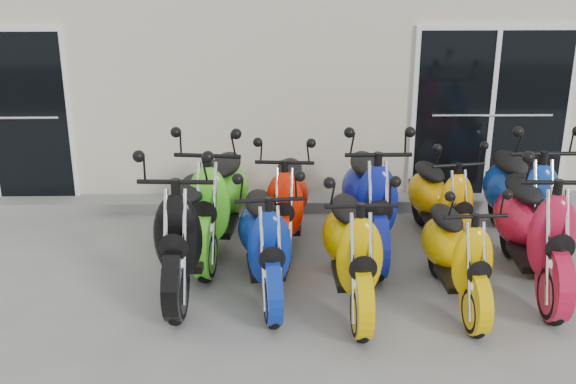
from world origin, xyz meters
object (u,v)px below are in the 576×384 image
(scooter_front_blue, at_px, (264,226))
(scooter_back_green, at_px, (218,185))
(scooter_back_blue, at_px, (370,184))
(scooter_front_red, at_px, (536,213))
(scooter_front_black, at_px, (187,212))
(scooter_front_orange_a, at_px, (352,233))
(scooter_front_orange_b, at_px, (458,240))
(scooter_back_extra, at_px, (523,183))
(scooter_back_yellow, at_px, (441,189))
(scooter_back_red, at_px, (287,188))

(scooter_front_blue, bearing_deg, scooter_back_green, 110.96)
(scooter_back_blue, bearing_deg, scooter_front_red, -30.93)
(scooter_front_black, xyz_separation_m, scooter_back_blue, (1.91, 0.81, -0.01))
(scooter_front_orange_a, xyz_separation_m, scooter_back_green, (-1.34, 1.21, 0.06))
(scooter_front_blue, xyz_separation_m, scooter_front_red, (2.66, 0.09, 0.08))
(scooter_front_orange_b, bearing_deg, scooter_front_blue, 168.75)
(scooter_back_extra, bearing_deg, scooter_back_blue, 179.50)
(scooter_front_orange_a, height_order, scooter_back_green, scooter_back_green)
(scooter_back_extra, bearing_deg, scooter_front_black, -167.73)
(scooter_back_blue, relative_size, scooter_back_yellow, 1.18)
(scooter_front_red, xyz_separation_m, scooter_back_green, (-3.17, 0.89, -0.01))
(scooter_back_red, bearing_deg, scooter_front_orange_b, -35.53)
(scooter_front_red, bearing_deg, scooter_front_orange_b, -155.59)
(scooter_back_green, bearing_deg, scooter_front_orange_b, -20.70)
(scooter_back_green, distance_m, scooter_back_extra, 3.34)
(scooter_front_orange_a, bearing_deg, scooter_back_blue, 73.56)
(scooter_back_extra, bearing_deg, scooter_back_yellow, 168.75)
(scooter_front_orange_a, xyz_separation_m, scooter_front_orange_b, (0.99, -0.02, -0.07))
(scooter_front_red, distance_m, scooter_back_green, 3.29)
(scooter_front_black, height_order, scooter_front_blue, scooter_front_black)
(scooter_front_black, relative_size, scooter_front_orange_b, 1.21)
(scooter_front_orange_a, height_order, scooter_back_extra, scooter_back_extra)
(scooter_front_red, height_order, scooter_back_blue, scooter_front_red)
(scooter_front_blue, height_order, scooter_front_red, scooter_front_red)
(scooter_front_blue, distance_m, scooter_back_yellow, 2.28)
(scooter_back_red, relative_size, scooter_back_blue, 0.90)
(scooter_back_extra, bearing_deg, scooter_front_blue, -161.27)
(scooter_front_blue, distance_m, scooter_back_blue, 1.51)
(scooter_front_red, xyz_separation_m, scooter_back_red, (-2.42, 0.99, -0.08))
(scooter_back_green, distance_m, scooter_back_red, 0.76)
(scooter_back_red, bearing_deg, scooter_front_black, -133.07)
(scooter_front_orange_b, height_order, scooter_back_red, scooter_back_red)
(scooter_front_black, bearing_deg, scooter_back_yellow, 22.45)
(scooter_front_orange_b, bearing_deg, scooter_back_red, 136.24)
(scooter_back_blue, distance_m, scooter_back_yellow, 0.85)
(scooter_front_red, distance_m, scooter_back_yellow, 1.26)
(scooter_front_black, distance_m, scooter_back_blue, 2.07)
(scooter_back_red, bearing_deg, scooter_back_extra, 2.27)
(scooter_front_orange_b, bearing_deg, scooter_back_blue, 115.25)
(scooter_front_red, bearing_deg, scooter_front_orange_a, -167.65)
(scooter_front_orange_a, bearing_deg, scooter_front_blue, 163.16)
(scooter_front_black, distance_m, scooter_back_red, 1.36)
(scooter_front_blue, xyz_separation_m, scooter_back_yellow, (1.97, 1.15, -0.04))
(scooter_front_orange_a, bearing_deg, scooter_back_yellow, 48.31)
(scooter_back_green, xyz_separation_m, scooter_back_yellow, (2.49, 0.16, -0.12))
(scooter_front_orange_a, xyz_separation_m, scooter_back_blue, (0.32, 1.21, 0.06))
(scooter_front_orange_a, height_order, scooter_back_red, scooter_front_orange_a)
(scooter_front_black, relative_size, scooter_back_yellow, 1.19)
(scooter_back_red, distance_m, scooter_back_yellow, 1.73)
(scooter_front_blue, height_order, scooter_front_orange_a, scooter_front_orange_a)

